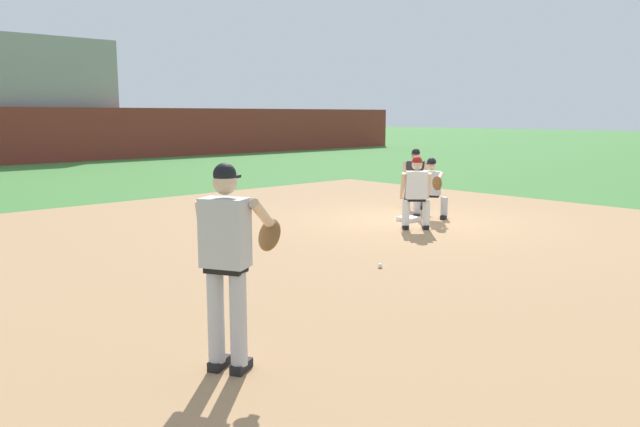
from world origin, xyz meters
TOP-DOWN VIEW (x-y plane):
  - ground_plane at (0.00, 0.00)m, footprint 160.00×160.00m
  - infield_dirt_patch at (-3.70, -1.99)m, footprint 18.00×18.00m
  - first_base_bag at (0.00, 0.00)m, footprint 0.38×0.38m
  - baseball at (-3.57, -2.37)m, footprint 0.07×0.07m
  - pitcher at (-7.35, -3.97)m, footprint 0.83×0.58m
  - first_baseman at (0.58, -0.14)m, footprint 0.84×1.00m
  - baserunner at (-0.67, -0.72)m, footprint 0.68×0.67m
  - umpire at (1.48, 1.02)m, footprint 0.62×0.68m
  - outfield_wall at (0.00, 22.00)m, footprint 48.00×0.50m
  - stadium_seating_block at (0.00, 25.75)m, footprint 8.55×5.90m

SIDE VIEW (x-z plane):
  - ground_plane at x=0.00m, z-range 0.00..0.00m
  - infield_dirt_patch at x=-3.70m, z-range 0.00..0.01m
  - baseball at x=-3.57m, z-range 0.00..0.07m
  - first_base_bag at x=0.00m, z-range 0.00..0.09m
  - first_baseman at x=0.58m, z-range 0.06..1.40m
  - baserunner at x=-0.67m, z-range 0.06..1.52m
  - umpire at x=1.48m, z-range 0.06..1.52m
  - pitcher at x=-7.35m, z-range 0.13..1.99m
  - outfield_wall at x=0.00m, z-range 0.00..2.60m
  - stadium_seating_block at x=0.00m, z-range 0.02..6.02m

